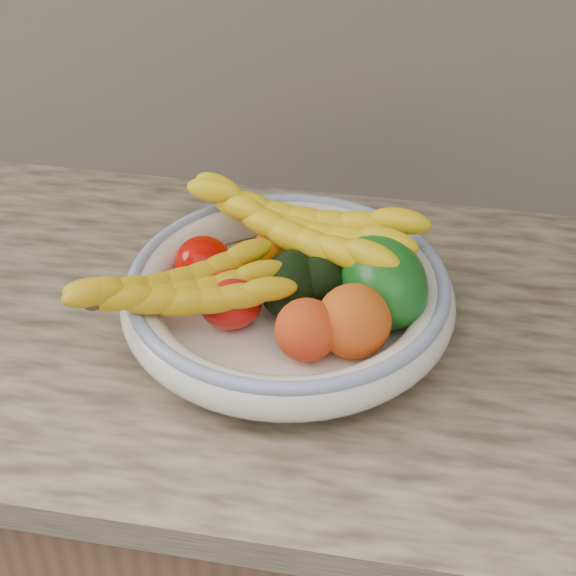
{
  "coord_description": "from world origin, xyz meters",
  "views": [
    {
      "loc": [
        0.15,
        0.86,
        1.58
      ],
      "look_at": [
        0.0,
        1.66,
        0.96
      ],
      "focal_mm": 55.0,
      "sensor_mm": 36.0,
      "label": 1
    }
  ],
  "objects_px": {
    "fruit_bowl": "(288,296)",
    "banana_bunch_front": "(179,295)",
    "banana_bunch_back": "(298,231)",
    "green_mango": "(383,280)"
  },
  "relations": [
    {
      "from": "banana_bunch_back",
      "to": "green_mango",
      "type": "bearing_deg",
      "value": -12.12
    },
    {
      "from": "green_mango",
      "to": "banana_bunch_back",
      "type": "height_order",
      "value": "green_mango"
    },
    {
      "from": "fruit_bowl",
      "to": "banana_bunch_front",
      "type": "distance_m",
      "value": 0.13
    },
    {
      "from": "green_mango",
      "to": "banana_bunch_front",
      "type": "relative_size",
      "value": 0.53
    },
    {
      "from": "banana_bunch_front",
      "to": "banana_bunch_back",
      "type": "bearing_deg",
      "value": 21.82
    },
    {
      "from": "banana_bunch_front",
      "to": "fruit_bowl",
      "type": "bearing_deg",
      "value": -0.72
    },
    {
      "from": "fruit_bowl",
      "to": "green_mango",
      "type": "distance_m",
      "value": 0.11
    },
    {
      "from": "fruit_bowl",
      "to": "banana_bunch_front",
      "type": "height_order",
      "value": "banana_bunch_front"
    },
    {
      "from": "fruit_bowl",
      "to": "banana_bunch_back",
      "type": "xyz_separation_m",
      "value": [
        -0.0,
        0.08,
        0.04
      ]
    },
    {
      "from": "green_mango",
      "to": "banana_bunch_back",
      "type": "relative_size",
      "value": 0.44
    }
  ]
}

